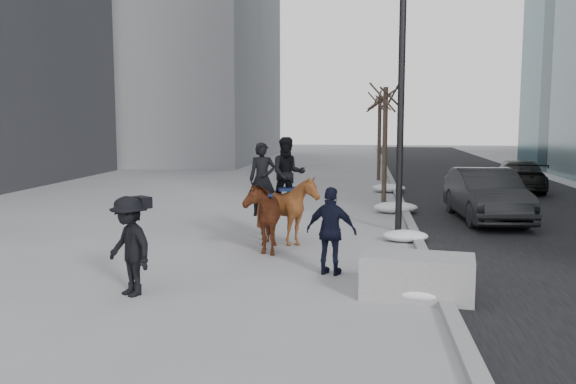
# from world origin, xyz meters

# --- Properties ---
(ground) EXTENTS (120.00, 120.00, 0.00)m
(ground) POSITION_xyz_m (0.00, 0.00, 0.00)
(ground) COLOR gray
(ground) RESTS_ON ground
(road) EXTENTS (8.00, 90.00, 0.01)m
(road) POSITION_xyz_m (7.00, 10.00, 0.01)
(road) COLOR black
(road) RESTS_ON ground
(curb) EXTENTS (0.25, 90.00, 0.12)m
(curb) POSITION_xyz_m (3.00, 10.00, 0.06)
(curb) COLOR gray
(curb) RESTS_ON ground
(planter) EXTENTS (2.02, 1.22, 0.76)m
(planter) POSITION_xyz_m (2.57, -1.40, 0.38)
(planter) COLOR #959598
(planter) RESTS_ON ground
(car_near) EXTENTS (1.99, 4.89, 1.58)m
(car_near) POSITION_xyz_m (5.33, 7.05, 0.79)
(car_near) COLOR black
(car_near) RESTS_ON ground
(car_far) EXTENTS (2.40, 4.86, 1.36)m
(car_far) POSITION_xyz_m (8.19, 15.00, 0.68)
(car_far) COLOR black
(car_far) RESTS_ON ground
(tree_near) EXTENTS (1.20, 1.20, 4.70)m
(tree_near) POSITION_xyz_m (2.40, 10.92, 2.35)
(tree_near) COLOR #35251F
(tree_near) RESTS_ON ground
(tree_far) EXTENTS (1.20, 1.20, 4.69)m
(tree_far) POSITION_xyz_m (2.40, 18.91, 2.34)
(tree_far) COLOR #3B2923
(tree_far) RESTS_ON ground
(mounted_left) EXTENTS (1.25, 2.09, 2.53)m
(mounted_left) POSITION_xyz_m (-0.74, 2.13, 0.94)
(mounted_left) COLOR #44180D
(mounted_left) RESTS_ON ground
(mounted_right) EXTENTS (1.74, 1.86, 2.64)m
(mounted_right) POSITION_xyz_m (-0.22, 2.84, 1.06)
(mounted_right) COLOR #4F2B0F
(mounted_right) RESTS_ON ground
(feeder) EXTENTS (1.10, 0.98, 1.75)m
(feeder) POSITION_xyz_m (1.01, 0.02, 0.88)
(feeder) COLOR black
(feeder) RESTS_ON ground
(camera_crew) EXTENTS (1.30, 1.20, 1.75)m
(camera_crew) POSITION_xyz_m (-2.41, -1.84, 0.89)
(camera_crew) COLOR black
(camera_crew) RESTS_ON ground
(lamppost) EXTENTS (0.25, 0.80, 9.09)m
(lamppost) POSITION_xyz_m (2.60, 4.91, 4.99)
(lamppost) COLOR black
(lamppost) RESTS_ON ground
(snow_piles) EXTENTS (1.43, 16.26, 0.36)m
(snow_piles) POSITION_xyz_m (2.70, 6.72, 0.17)
(snow_piles) COLOR white
(snow_piles) RESTS_ON ground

